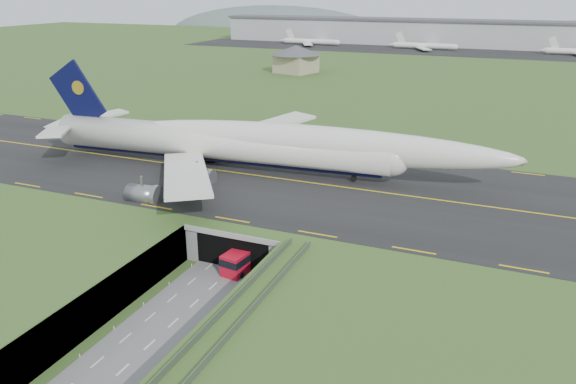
% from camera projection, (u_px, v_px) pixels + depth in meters
% --- Properties ---
extents(ground, '(900.00, 900.00, 0.00)m').
position_uv_depth(ground, '(206.00, 294.00, 77.74)').
color(ground, '#425F26').
rests_on(ground, ground).
extents(airfield_deck, '(800.00, 800.00, 6.00)m').
position_uv_depth(airfield_deck, '(205.00, 275.00, 76.70)').
color(airfield_deck, gray).
rests_on(airfield_deck, ground).
extents(trench_road, '(12.00, 75.00, 0.20)m').
position_uv_depth(trench_road, '(176.00, 321.00, 71.20)').
color(trench_road, slate).
rests_on(trench_road, ground).
extents(taxiway, '(800.00, 44.00, 0.18)m').
position_uv_depth(taxiway, '(295.00, 181.00, 104.23)').
color(taxiway, black).
rests_on(taxiway, airfield_deck).
extents(tunnel_portal, '(17.00, 22.30, 6.00)m').
position_uv_depth(tunnel_portal, '(257.00, 227.00, 91.07)').
color(tunnel_portal, gray).
rests_on(tunnel_portal, ground).
extents(guideway, '(3.00, 53.00, 7.05)m').
position_uv_depth(guideway, '(201.00, 361.00, 55.37)').
color(guideway, '#A8A8A3').
rests_on(guideway, ground).
extents(jumbo_jet, '(98.39, 62.45, 20.71)m').
position_uv_depth(jumbo_jet, '(249.00, 144.00, 107.93)').
color(jumbo_jet, white).
rests_on(jumbo_jet, ground).
extents(shuttle_tram, '(4.20, 8.57, 3.34)m').
position_uv_depth(shuttle_tram, '(244.00, 258.00, 84.03)').
color(shuttle_tram, red).
rests_on(shuttle_tram, ground).
extents(service_building, '(25.15, 25.15, 11.25)m').
position_uv_depth(service_building, '(296.00, 57.00, 232.47)').
color(service_building, tan).
rests_on(service_building, ground).
extents(cargo_terminal, '(320.00, 67.00, 15.60)m').
position_uv_depth(cargo_terminal, '(463.00, 33.00, 332.39)').
color(cargo_terminal, '#B2B2B2').
rests_on(cargo_terminal, ground).
extents(distant_hills, '(700.00, 91.00, 60.00)m').
position_uv_depth(distant_hills, '(567.00, 48.00, 428.44)').
color(distant_hills, slate).
rests_on(distant_hills, ground).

